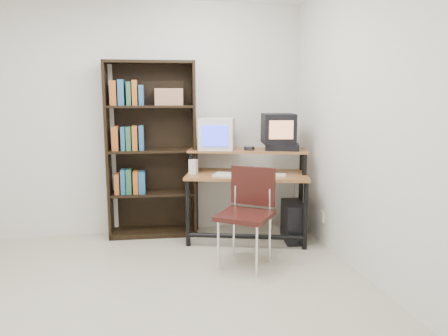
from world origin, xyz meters
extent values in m
cube|color=#BEB69D|center=(0.00, 0.00, -0.01)|extent=(4.00, 4.00, 0.01)
cube|color=silver|center=(0.00, 2.00, 1.30)|extent=(4.00, 0.01, 2.60)
cube|color=silver|center=(0.00, -2.00, 1.30)|extent=(4.00, 0.01, 2.60)
cube|color=silver|center=(2.00, 0.00, 1.30)|extent=(0.01, 4.00, 2.60)
cube|color=brown|center=(1.25, 1.48, 0.72)|extent=(1.42, 0.99, 0.03)
cube|color=brown|center=(1.29, 1.60, 0.97)|extent=(1.35, 0.74, 0.02)
cylinder|color=black|center=(0.59, 1.38, 0.36)|extent=(0.05, 0.05, 0.72)
cylinder|color=black|center=(1.75, 1.03, 0.36)|extent=(0.05, 0.05, 0.72)
cylinder|color=black|center=(0.75, 1.92, 0.49)|extent=(0.05, 0.05, 0.98)
cylinder|color=black|center=(1.91, 1.58, 0.49)|extent=(0.05, 0.05, 0.98)
cylinder|color=black|center=(1.17, 1.21, 0.12)|extent=(1.18, 0.40, 0.05)
cube|color=beige|center=(0.96, 1.69, 1.15)|extent=(0.46, 0.46, 0.35)
cube|color=blue|center=(0.90, 1.51, 1.15)|extent=(0.27, 0.09, 0.22)
cube|color=black|center=(1.64, 1.47, 1.01)|extent=(0.42, 0.36, 0.08)
cube|color=black|center=(1.61, 1.53, 1.21)|extent=(0.39, 0.38, 0.32)
cube|color=tan|center=(1.58, 1.36, 1.21)|extent=(0.25, 0.05, 0.20)
cylinder|color=#26262B|center=(1.29, 1.54, 0.99)|extent=(0.16, 0.16, 0.05)
cube|color=beige|center=(1.10, 1.35, 0.74)|extent=(0.51, 0.41, 0.03)
cube|color=black|center=(1.57, 1.26, 0.72)|extent=(0.24, 0.21, 0.01)
cube|color=white|center=(1.56, 1.26, 0.74)|extent=(0.11, 0.09, 0.03)
cube|color=beige|center=(0.68, 1.59, 0.80)|extent=(0.11, 0.10, 0.17)
cube|color=black|center=(1.74, 1.33, 0.21)|extent=(0.27, 0.48, 0.42)
cube|color=black|center=(1.03, 0.72, 0.49)|extent=(0.63, 0.63, 0.04)
cube|color=black|center=(1.15, 0.89, 0.73)|extent=(0.37, 0.28, 0.37)
cylinder|color=silver|center=(0.78, 0.68, 0.23)|extent=(0.02, 0.02, 0.47)
cylinder|color=silver|center=(1.08, 0.47, 0.23)|extent=(0.02, 0.02, 0.47)
cylinder|color=silver|center=(0.99, 0.98, 0.23)|extent=(0.02, 0.02, 0.47)
cylinder|color=silver|center=(1.29, 0.77, 0.23)|extent=(0.02, 0.02, 0.47)
cube|color=black|center=(-0.22, 1.86, 0.97)|extent=(0.05, 0.32, 1.93)
cube|color=black|center=(0.72, 1.80, 0.97)|extent=(0.05, 0.32, 1.93)
cube|color=black|center=(0.26, 1.98, 0.97)|extent=(0.97, 0.09, 1.93)
cube|color=black|center=(0.25, 1.83, 1.92)|extent=(0.99, 0.39, 0.03)
cube|color=black|center=(0.25, 1.83, 0.03)|extent=(0.99, 0.39, 0.06)
cube|color=black|center=(0.25, 1.83, 0.48)|extent=(0.93, 0.37, 0.03)
cube|color=black|center=(0.25, 1.83, 0.97)|extent=(0.93, 0.37, 0.02)
cube|color=black|center=(0.25, 1.83, 1.45)|extent=(0.93, 0.37, 0.02)
cube|color=#8D6247|center=(0.45, 1.82, 1.55)|extent=(0.32, 0.26, 0.18)
cube|color=beige|center=(1.99, 1.15, 0.30)|extent=(0.02, 0.08, 0.12)
camera|label=1|loc=(0.06, -3.01, 1.60)|focal=35.00mm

